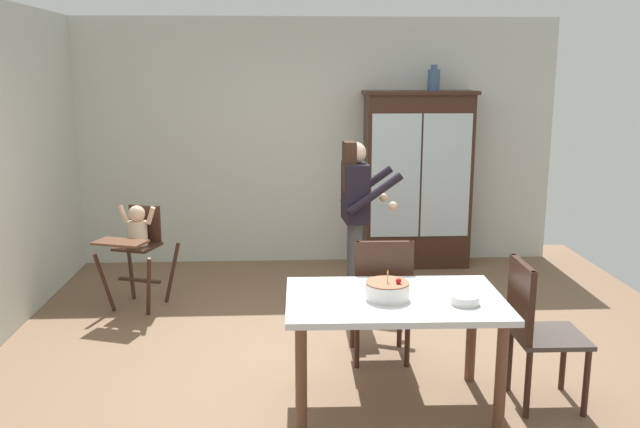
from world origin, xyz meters
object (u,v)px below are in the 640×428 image
Objects in this scene: ceramic_vase at (434,79)px; dining_chair_right_end at (534,323)px; dining_table at (394,312)px; serving_bowl at (465,299)px; birthday_cake at (387,290)px; dining_chair_far_side at (382,291)px; high_chair_with_toddler at (137,238)px; china_cabinet at (417,179)px; adult_person at (356,204)px.

dining_chair_right_end is at bearing -89.99° from ceramic_vase.
dining_table is 0.45m from serving_bowl.
birthday_cake is 0.29× the size of dining_chair_far_side.
high_chair_with_toddler is at bearing 135.79° from dining_table.
high_chair_with_toddler is 3.39× the size of birthday_cake.
china_cabinet is 1.26× the size of adult_person.
birthday_cake is at bearing 91.20° from dining_chair_right_end.
birthday_cake is at bearing -104.02° from china_cabinet.
high_chair_with_toddler reaches higher than serving_bowl.
china_cabinet reaches higher than dining_chair_right_end.
dining_chair_far_side is (0.06, 0.68, -0.24)m from birthday_cake.
high_chair_with_toddler is 2.83m from dining_table.
china_cabinet is at bearing -105.31° from dining_chair_far_side.
dining_chair_far_side is at bearing -14.52° from high_chair_with_toddler.
china_cabinet is at bearing 76.76° from dining_table.
china_cabinet is at bearing 3.62° from dining_chair_right_end.
serving_bowl is at bearing -19.17° from dining_table.
dining_chair_right_end is at bearing -87.35° from china_cabinet.
adult_person is 5.47× the size of birthday_cake.
high_chair_with_toddler reaches higher than birthday_cake.
birthday_cake is 0.72m from dining_chair_far_side.
china_cabinet is 2.03× the size of high_chair_with_toddler.
ceramic_vase is at bearing 81.61° from serving_bowl.
dining_table is at bearing 89.79° from dining_chair_far_side.
serving_bowl reaches higher than dining_table.
birthday_cake is (-0.05, -0.02, 0.16)m from dining_table.
dining_chair_far_side is (2.04, -1.32, -0.10)m from high_chair_with_toddler.
birthday_cake is at bearing -157.58° from dining_table.
birthday_cake is (0.01, -1.86, -0.17)m from adult_person.
dining_chair_right_end is (0.49, 0.12, -0.21)m from serving_bowl.
high_chair_with_toddler is at bearing 134.75° from birthday_cake.
high_chair_with_toddler reaches higher than dining_table.
ceramic_vase is 3.09m from dining_chair_far_side.
dining_chair_right_end is (0.89, -0.67, 0.00)m from dining_chair_far_side.
serving_bowl is (-0.49, -3.35, -1.28)m from ceramic_vase.
dining_table is at bearing 22.42° from birthday_cake.
high_chair_with_toddler is at bearing -156.20° from china_cabinet.
high_chair_with_toddler is 2.44m from dining_chair_far_side.
serving_bowl is (2.44, -2.12, 0.11)m from high_chair_with_toddler.
birthday_cake is at bearing -26.91° from high_chair_with_toddler.
dining_table is 1.44× the size of dining_chair_right_end.
adult_person is 2.05m from serving_bowl.
high_chair_with_toddler is (-2.79, -1.23, -0.31)m from china_cabinet.
high_chair_with_toddler is 0.99× the size of dining_chair_far_side.
high_chair_with_toddler is at bearing -157.21° from ceramic_vase.
dining_chair_far_side reaches higher than high_chair_with_toddler.
dining_chair_far_side is at bearing -106.22° from china_cabinet.
high_chair_with_toddler is 3.23m from serving_bowl.
ceramic_vase is at bearing 0.99° from dining_chair_right_end.
china_cabinet is 7.13× the size of ceramic_vase.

